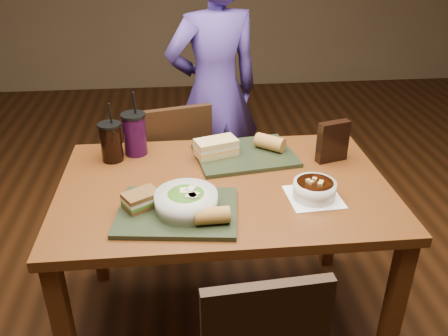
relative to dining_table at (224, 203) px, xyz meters
The scene contains 15 objects.
ground 0.66m from the dining_table, ahead, with size 6.00×6.00×0.00m, color #381C0B.
dining_table is the anchor object (origin of this frame).
chair_far 0.65m from the dining_table, 108.33° to the left, with size 0.46×0.47×0.88m.
diner 1.00m from the dining_table, 87.46° to the left, with size 0.57×0.37×1.56m, color #432F81.
tray_near 0.29m from the dining_table, 133.08° to the right, with size 0.42×0.32×0.02m, color black.
tray_far 0.27m from the dining_table, 63.26° to the left, with size 0.42×0.32×0.02m, color black.
salad_bowl 0.29m from the dining_table, 127.65° to the right, with size 0.22×0.22×0.07m.
soup_bowl 0.38m from the dining_table, 22.95° to the right, with size 0.21×0.21×0.08m.
sandwich_near 0.38m from the dining_table, 152.08° to the right, with size 0.15×0.13×0.06m.
sandwich_far 0.27m from the dining_table, 92.93° to the left, with size 0.20×0.15×0.07m.
baguette_near 0.33m from the dining_table, 103.20° to the right, with size 0.06×0.06×0.12m, color #AD7533.
baguette_far 0.37m from the dining_table, 47.72° to the left, with size 0.07×0.07×0.13m, color #AD7533.
cup_cola 0.55m from the dining_table, 151.17° to the left, with size 0.10×0.10×0.26m.
cup_berry 0.51m from the dining_table, 139.64° to the left, with size 0.11×0.11×0.29m.
chip_bag 0.54m from the dining_table, 17.89° to the left, with size 0.14×0.04×0.18m, color black.
Camera 1 is at (-0.16, -1.62, 1.69)m, focal length 38.00 mm.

